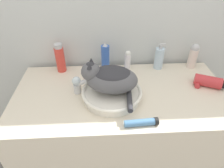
% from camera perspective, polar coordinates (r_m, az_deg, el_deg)
% --- Properties ---
extents(wall_back, '(8.00, 0.05, 2.40)m').
position_cam_1_polar(wall_back, '(1.38, 1.64, 18.13)').
color(wall_back, silver).
rests_on(wall_back, ground_plane).
extents(vanity_counter, '(1.28, 0.64, 0.88)m').
position_cam_1_polar(vanity_counter, '(1.51, 2.28, -15.56)').
color(vanity_counter, beige).
rests_on(vanity_counter, ground_plane).
extents(sink_basin, '(0.34, 0.34, 0.06)m').
position_cam_1_polar(sink_basin, '(1.13, -0.04, -2.73)').
color(sink_basin, white).
rests_on(sink_basin, vanity_counter).
extents(cat, '(0.31, 0.30, 0.18)m').
position_cam_1_polar(cat, '(1.07, -0.73, 1.81)').
color(cat, '#56565B').
rests_on(cat, sink_basin).
extents(faucet, '(0.12, 0.07, 0.12)m').
position_cam_1_polar(faucet, '(1.17, -9.63, 0.03)').
color(faucet, silver).
rests_on(faucet, vanity_counter).
extents(spray_bottle_trigger, '(0.06, 0.06, 0.20)m').
position_cam_1_polar(spray_bottle_trigger, '(1.36, -1.91, 7.59)').
color(spray_bottle_trigger, '#335BB7').
rests_on(spray_bottle_trigger, vanity_counter).
extents(lotion_bottle_white, '(0.06, 0.06, 0.18)m').
position_cam_1_polar(lotion_bottle_white, '(1.50, 22.18, 7.45)').
color(lotion_bottle_white, silver).
rests_on(lotion_bottle_white, vanity_counter).
extents(deodorant_stick, '(0.04, 0.04, 0.14)m').
position_cam_1_polar(deodorant_stick, '(1.38, 4.49, 6.85)').
color(deodorant_stick, silver).
rests_on(deodorant_stick, vanity_counter).
extents(soap_pump_bottle, '(0.06, 0.06, 0.19)m').
position_cam_1_polar(soap_pump_bottle, '(1.42, 13.30, 7.21)').
color(soap_pump_bottle, silver).
rests_on(soap_pump_bottle, vanity_counter).
extents(shampoo_bottle_tall, '(0.06, 0.06, 0.20)m').
position_cam_1_polar(shampoo_bottle_tall, '(1.39, -14.61, 7.13)').
color(shampoo_bottle_tall, '#DB3D33').
rests_on(shampoo_bottle_tall, vanity_counter).
extents(cream_tube, '(0.17, 0.05, 0.04)m').
position_cam_1_polar(cream_tube, '(1.00, 8.48, -10.82)').
color(cream_tube, '#4C7FB2').
rests_on(cream_tube, vanity_counter).
extents(hair_dryer, '(0.19, 0.14, 0.07)m').
position_cam_1_polar(hair_dryer, '(1.36, 25.59, 0.64)').
color(hair_dryer, '#C63338').
rests_on(hair_dryer, vanity_counter).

